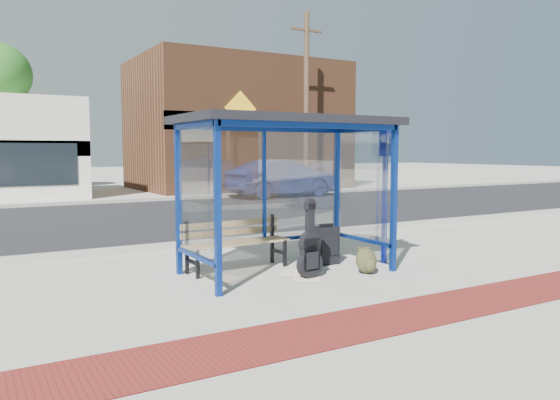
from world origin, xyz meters
TOP-DOWN VIEW (x-y plane):
  - ground at (0.00, 0.00)m, footprint 120.00×120.00m
  - brick_paver_strip at (0.00, -2.60)m, footprint 60.00×1.00m
  - curb_near at (0.00, 2.90)m, footprint 60.00×0.25m
  - street_asphalt at (0.00, 8.00)m, footprint 60.00×10.00m
  - curb_far at (0.00, 13.10)m, footprint 60.00×0.25m
  - far_sidewalk at (0.00, 15.00)m, footprint 60.00×4.00m
  - bus_shelter at (0.00, 0.07)m, footprint 3.30×1.80m
  - storefront_brown at (8.00, 18.49)m, footprint 10.00×7.08m
  - tree_right at (12.50, 22.00)m, footprint 3.60×3.60m
  - utility_pole_east at (9.00, 13.40)m, footprint 1.60×0.24m
  - bench at (-0.60, 0.61)m, footprint 1.79×0.54m
  - guitar_bag at (0.10, -0.49)m, footprint 0.42×0.15m
  - suitcase at (0.89, 0.22)m, footprint 0.41×0.28m
  - backpack at (1.03, -0.69)m, footprint 0.38×0.35m
  - sign_post at (1.81, -0.19)m, footprint 0.14×0.30m
  - newspaper_a at (-1.02, 0.04)m, footprint 0.54×0.51m
  - newspaper_b at (0.05, -0.50)m, footprint 0.49×0.47m
  - newspaper_c at (0.09, -0.04)m, footprint 0.52×0.52m
  - parked_car at (7.09, 12.25)m, footprint 4.78×1.95m
  - fire_hydrant at (10.06, 13.42)m, footprint 0.30×0.20m

SIDE VIEW (x-z plane):
  - ground at x=0.00m, z-range 0.00..0.00m
  - street_asphalt at x=0.00m, z-range 0.00..0.00m
  - newspaper_b at x=0.05m, z-range 0.00..0.01m
  - newspaper_c at x=0.09m, z-range 0.00..0.01m
  - newspaper_a at x=-1.02m, z-range 0.00..0.01m
  - far_sidewalk at x=0.00m, z-range 0.00..0.01m
  - brick_paver_strip at x=0.00m, z-range 0.00..0.01m
  - curb_near at x=0.00m, z-range 0.00..0.12m
  - curb_far at x=0.00m, z-range 0.00..0.12m
  - backpack at x=1.03m, z-range -0.01..0.40m
  - suitcase at x=0.89m, z-range -0.03..0.66m
  - fire_hydrant at x=10.06m, z-range 0.03..0.70m
  - guitar_bag at x=0.10m, z-range -0.15..0.98m
  - bench at x=-0.60m, z-range 0.06..0.89m
  - parked_car at x=7.09m, z-range 0.00..1.54m
  - sign_post at x=1.81m, z-range 0.15..2.60m
  - bus_shelter at x=0.00m, z-range 0.86..3.28m
  - storefront_brown at x=8.00m, z-range 0.00..6.40m
  - utility_pole_east at x=9.00m, z-range 0.11..8.11m
  - tree_right at x=12.50m, z-range 1.94..8.97m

